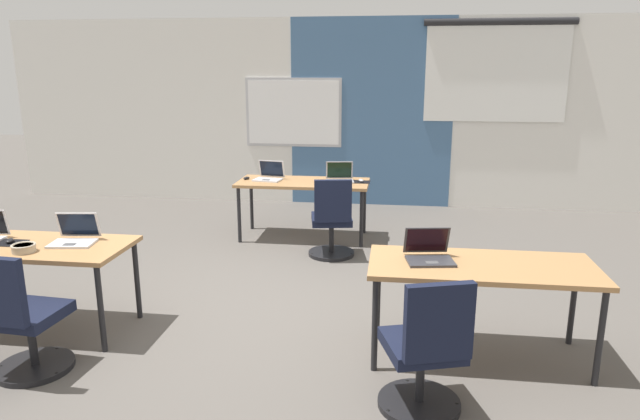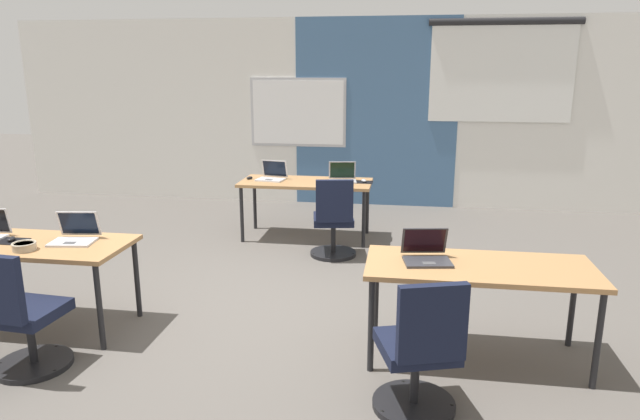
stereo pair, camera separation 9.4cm
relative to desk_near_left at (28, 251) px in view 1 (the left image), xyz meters
The scene contains 18 objects.
ground_plane 1.96m from the desk_near_left, 18.92° to the left, with size 24.00×24.00×0.00m.
back_wall_assembly 5.17m from the desk_near_left, 69.56° to the left, with size 10.00×0.27×2.80m.
desk_near_left is the anchor object (origin of this frame).
desk_near_right 3.50m from the desk_near_left, ahead, with size 1.60×0.70×0.72m.
desk_far_center 3.30m from the desk_near_left, 57.99° to the left, with size 1.60×0.70×0.72m.
laptop_near_left_inner 0.38m from the desk_near_left, 12.95° to the left, with size 0.37×0.34×0.23m.
chair_near_left_inner 0.83m from the desk_near_left, 60.90° to the right, with size 0.52×0.55×0.92m.
mousepad_near_left_end 0.16m from the desk_near_left, behind, with size 0.22×0.19×0.00m.
mouse_near_left_end 0.17m from the desk_near_left, behind, with size 0.09×0.11×0.03m.
laptop_near_right_inner 3.13m from the desk_near_left, ahead, with size 0.38×0.36×0.23m.
chair_near_right_inner 3.19m from the desk_near_left, 14.06° to the right, with size 0.55×0.60×0.92m.
laptop_far_left 3.12m from the desk_near_left, 65.11° to the left, with size 0.37×0.34×0.23m.
mouse_far_left 3.00m from the desk_near_left, 69.97° to the left, with size 0.09×0.11×0.03m.
laptop_far_right 3.60m from the desk_near_left, 52.45° to the left, with size 0.37×0.32×0.24m.
mousepad_far_right 3.76m from the desk_near_left, 49.14° to the left, with size 0.22×0.19×0.00m.
mouse_far_right 3.76m from the desk_near_left, 49.14° to the left, with size 0.09×0.11×0.03m.
chair_far_right 3.04m from the desk_near_left, 43.84° to the left, with size 0.52×0.57×0.92m.
snack_bowl 0.24m from the desk_near_left, 61.62° to the right, with size 0.18×0.18×0.06m.
Camera 1 is at (1.11, -4.51, 2.07)m, focal length 31.69 mm.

